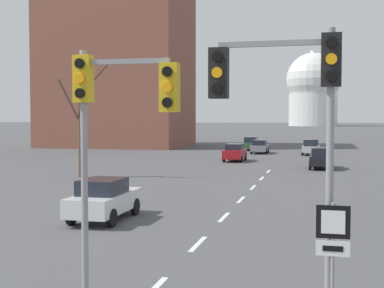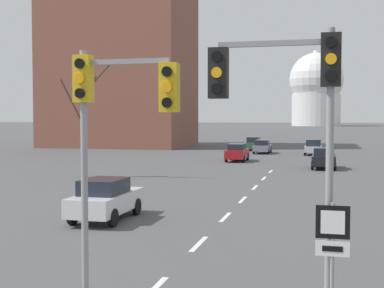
{
  "view_description": "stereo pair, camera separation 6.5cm",
  "coord_description": "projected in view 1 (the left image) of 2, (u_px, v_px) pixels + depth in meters",
  "views": [
    {
      "loc": [
        3.59,
        -4.44,
        3.84
      ],
      "look_at": [
        0.91,
        6.64,
        3.27
      ],
      "focal_mm": 50.0,
      "sensor_mm": 36.0,
      "label": 1
    },
    {
      "loc": [
        3.65,
        -4.43,
        3.84
      ],
      "look_at": [
        0.91,
        6.64,
        3.27
      ],
      "focal_mm": 50.0,
      "sensor_mm": 36.0,
      "label": 2
    }
  ],
  "objects": [
    {
      "name": "lane_stripe_2",
      "position": [
        198.0,
        244.0,
        16.22
      ],
      "size": [
        0.16,
        2.0,
        0.01
      ],
      "primitive_type": "cube",
      "color": "silver",
      "rests_on": "ground_plane"
    },
    {
      "name": "lane_stripe_3",
      "position": [
        224.0,
        217.0,
        20.59
      ],
      "size": [
        0.16,
        2.0,
        0.01
      ],
      "primitive_type": "cube",
      "color": "silver",
      "rests_on": "ground_plane"
    },
    {
      "name": "lane_stripe_4",
      "position": [
        241.0,
        200.0,
        24.96
      ],
      "size": [
        0.16,
        2.0,
        0.01
      ],
      "primitive_type": "cube",
      "color": "silver",
      "rests_on": "ground_plane"
    },
    {
      "name": "lane_stripe_5",
      "position": [
        253.0,
        187.0,
        29.33
      ],
      "size": [
        0.16,
        2.0,
        0.01
      ],
      "primitive_type": "cube",
      "color": "silver",
      "rests_on": "ground_plane"
    },
    {
      "name": "lane_stripe_6",
      "position": [
        262.0,
        178.0,
        33.7
      ],
      "size": [
        0.16,
        2.0,
        0.01
      ],
      "primitive_type": "cube",
      "color": "silver",
      "rests_on": "ground_plane"
    },
    {
      "name": "lane_stripe_7",
      "position": [
        268.0,
        171.0,
        38.06
      ],
      "size": [
        0.16,
        2.0,
        0.01
      ],
      "primitive_type": "cube",
      "color": "silver",
      "rests_on": "ground_plane"
    },
    {
      "name": "traffic_signal_near_right",
      "position": [
        291.0,
        100.0,
        9.87
      ],
      "size": [
        2.43,
        0.34,
        5.46
      ],
      "color": "gray",
      "rests_on": "ground_plane"
    },
    {
      "name": "traffic_signal_centre_tall",
      "position": [
        112.0,
        112.0,
        10.76
      ],
      "size": [
        2.19,
        0.34,
        5.2
      ],
      "color": "gray",
      "rests_on": "ground_plane"
    },
    {
      "name": "route_sign_post",
      "position": [
        333.0,
        244.0,
        9.61
      ],
      "size": [
        0.6,
        0.08,
        2.31
      ],
      "color": "gray",
      "rests_on": "ground_plane"
    },
    {
      "name": "sedan_near_left",
      "position": [
        311.0,
        147.0,
        54.84
      ],
      "size": [
        1.79,
        3.98,
        1.61
      ],
      "color": "#B7B7BC",
      "rests_on": "ground_plane"
    },
    {
      "name": "sedan_near_right",
      "position": [
        260.0,
        147.0,
        57.2
      ],
      "size": [
        1.7,
        4.13,
        1.45
      ],
      "color": "slate",
      "rests_on": "ground_plane"
    },
    {
      "name": "sedan_mid_centre",
      "position": [
        104.0,
        199.0,
        19.99
      ],
      "size": [
        1.72,
        3.92,
        1.56
      ],
      "color": "silver",
      "rests_on": "ground_plane"
    },
    {
      "name": "sedan_far_left",
      "position": [
        321.0,
        158.0,
        40.09
      ],
      "size": [
        1.78,
        4.06,
        1.59
      ],
      "color": "black",
      "rests_on": "ground_plane"
    },
    {
      "name": "sedan_far_right",
      "position": [
        235.0,
        152.0,
        46.88
      ],
      "size": [
        1.69,
        3.95,
        1.55
      ],
      "color": "maroon",
      "rests_on": "ground_plane"
    },
    {
      "name": "sedan_distant_centre",
      "position": [
        251.0,
        143.0,
        62.81
      ],
      "size": [
        1.71,
        4.21,
        1.57
      ],
      "color": "#2D4C33",
      "rests_on": "ground_plane"
    },
    {
      "name": "bare_tree_left_near",
      "position": [
        81.0,
        125.0,
        34.09
      ],
      "size": [
        3.5,
        1.01,
        7.35
      ],
      "color": "brown",
      "rests_on": "ground_plane"
    },
    {
      "name": "capitol_dome",
      "position": [
        313.0,
        89.0,
        244.43
      ],
      "size": [
        24.31,
        24.31,
        34.34
      ],
      "color": "silver",
      "rests_on": "ground_plane"
    },
    {
      "name": "apartment_block_left",
      "position": [
        118.0,
        46.0,
        71.05
      ],
      "size": [
        18.0,
        14.0,
        26.62
      ],
      "primitive_type": "cube",
      "color": "brown",
      "rests_on": "ground_plane"
    }
  ]
}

